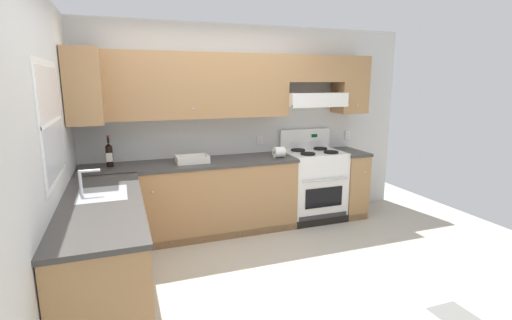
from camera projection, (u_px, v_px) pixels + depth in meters
ground_plane at (249, 279)px, 3.59m from camera, size 7.04×7.04×0.00m
floor_accent_tile at (454, 315)px, 3.03m from camera, size 0.30×0.30×0.01m
wall_back at (239, 111)px, 4.82m from camera, size 4.68×0.57×2.55m
wall_left at (51, 146)px, 2.99m from camera, size 0.47×4.00×2.55m
counter_back_run at (214, 197)px, 4.62m from camera, size 3.60×0.65×0.91m
counter_left_run at (106, 254)px, 3.08m from camera, size 0.63×1.91×1.13m
stove at (313, 184)px, 5.09m from camera, size 0.76×0.62×1.20m
wine_bottle at (109, 154)px, 4.20m from camera, size 0.08×0.08×0.35m
bowl at (192, 160)px, 4.43m from camera, size 0.38×0.25×0.08m
paper_towel_roll at (279, 152)px, 4.71m from camera, size 0.13×0.13×0.13m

